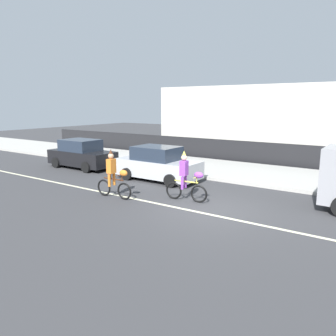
{
  "coord_description": "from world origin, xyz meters",
  "views": [
    {
      "loc": [
        4.97,
        -9.91,
        3.62
      ],
      "look_at": [
        -2.63,
        1.2,
        1.0
      ],
      "focal_mm": 35.0,
      "sensor_mm": 36.0,
      "label": 1
    }
  ],
  "objects_px": {
    "parked_car_black": "(82,154)",
    "parked_car_silver": "(158,164)",
    "parade_cyclist_purple": "(187,179)",
    "parade_cyclist_orange": "(114,177)"
  },
  "relations": [
    {
      "from": "parked_car_black",
      "to": "parked_car_silver",
      "type": "bearing_deg",
      "value": -0.63
    },
    {
      "from": "parade_cyclist_purple",
      "to": "parked_car_black",
      "type": "xyz_separation_m",
      "value": [
        -8.45,
        2.28,
        -0.06
      ]
    },
    {
      "from": "parade_cyclist_orange",
      "to": "parked_car_silver",
      "type": "height_order",
      "value": "parade_cyclist_orange"
    },
    {
      "from": "parked_car_black",
      "to": "parade_cyclist_orange",
      "type": "bearing_deg",
      "value": -30.9
    },
    {
      "from": "parade_cyclist_purple",
      "to": "parked_car_silver",
      "type": "xyz_separation_m",
      "value": [
        -2.96,
        2.22,
        -0.06
      ]
    },
    {
      "from": "parked_car_black",
      "to": "parade_cyclist_purple",
      "type": "bearing_deg",
      "value": -15.08
    },
    {
      "from": "parked_car_silver",
      "to": "parade_cyclist_orange",
      "type": "bearing_deg",
      "value": -83.54
    },
    {
      "from": "parade_cyclist_orange",
      "to": "parked_car_silver",
      "type": "xyz_separation_m",
      "value": [
        -0.39,
        3.46,
        -0.06
      ]
    },
    {
      "from": "parade_cyclist_purple",
      "to": "parked_car_black",
      "type": "relative_size",
      "value": 0.47
    },
    {
      "from": "parade_cyclist_orange",
      "to": "parade_cyclist_purple",
      "type": "height_order",
      "value": "same"
    }
  ]
}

